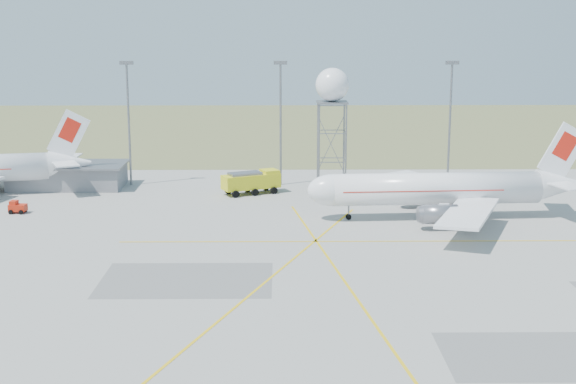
{
  "coord_description": "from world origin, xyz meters",
  "views": [
    {
      "loc": [
        -10.18,
        -65.61,
        26.32
      ],
      "look_at": [
        -9.05,
        40.0,
        4.17
      ],
      "focal_mm": 50.0,
      "sensor_mm": 36.0,
      "label": 1
    }
  ],
  "objects_px": {
    "airliner_main": "(441,189)",
    "fire_truck": "(253,183)",
    "baggage_tug": "(18,208)",
    "radar_tower": "(332,121)"
  },
  "relations": [
    {
      "from": "airliner_main",
      "to": "baggage_tug",
      "type": "relative_size",
      "value": 15.95
    },
    {
      "from": "radar_tower",
      "to": "fire_truck",
      "type": "relative_size",
      "value": 2.04
    },
    {
      "from": "fire_truck",
      "to": "airliner_main",
      "type": "bearing_deg",
      "value": -57.01
    },
    {
      "from": "airliner_main",
      "to": "baggage_tug",
      "type": "height_order",
      "value": "airliner_main"
    },
    {
      "from": "airliner_main",
      "to": "baggage_tug",
      "type": "distance_m",
      "value": 59.7
    },
    {
      "from": "fire_truck",
      "to": "radar_tower",
      "type": "bearing_deg",
      "value": -5.5
    },
    {
      "from": "airliner_main",
      "to": "fire_truck",
      "type": "distance_m",
      "value": 31.31
    },
    {
      "from": "radar_tower",
      "to": "fire_truck",
      "type": "bearing_deg",
      "value": -160.42
    },
    {
      "from": "airliner_main",
      "to": "fire_truck",
      "type": "relative_size",
      "value": 4.08
    },
    {
      "from": "baggage_tug",
      "to": "airliner_main",
      "type": "bearing_deg",
      "value": 0.78
    }
  ]
}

